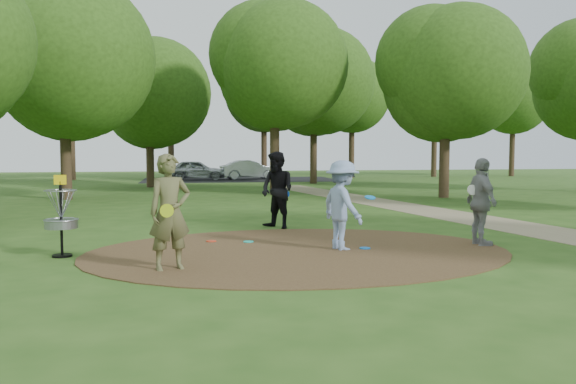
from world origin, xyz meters
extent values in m
plane|color=#2D5119|center=(0.00, 0.00, 0.00)|extent=(100.00, 100.00, 0.00)
cylinder|color=#47301C|center=(0.00, 0.00, 0.01)|extent=(8.40, 8.40, 0.02)
cube|color=#8C7A5B|center=(6.50, 2.00, 0.01)|extent=(7.55, 39.89, 0.01)
cube|color=black|center=(2.00, 30.00, 0.00)|extent=(14.00, 8.00, 0.01)
imported|color=brown|center=(-2.47, -1.33, 0.97)|extent=(0.82, 0.67, 1.94)
cylinder|color=#B7CF17|center=(-2.51, -1.58, 1.02)|extent=(0.22, 0.07, 0.22)
imported|color=#849BC6|center=(0.88, 0.03, 0.90)|extent=(1.00, 1.31, 1.80)
cylinder|color=#0D87E9|center=(1.47, 0.04, 1.05)|extent=(0.25, 0.24, 0.08)
imported|color=black|center=(0.15, 3.46, 0.99)|extent=(1.18, 1.22, 1.99)
cylinder|color=blue|center=(0.37, 3.52, 0.88)|extent=(0.22, 0.07, 0.22)
imported|color=gray|center=(3.89, -0.03, 0.92)|extent=(0.48, 1.09, 1.85)
cylinder|color=white|center=(3.68, -0.03, 1.18)|extent=(0.22, 0.06, 0.22)
cylinder|color=#1AD3BB|center=(-0.87, 1.25, 0.03)|extent=(0.22, 0.22, 0.02)
cylinder|color=blue|center=(1.35, -0.02, 0.03)|extent=(0.22, 0.22, 0.02)
cylinder|color=red|center=(-1.65, 1.48, 0.03)|extent=(0.22, 0.22, 0.02)
imported|color=#AAAEB2|center=(-1.22, 30.12, 0.72)|extent=(4.26, 1.82, 1.44)
imported|color=#B6B9BF|center=(2.68, 30.46, 0.70)|extent=(4.42, 1.98, 1.41)
cylinder|color=black|center=(-4.50, 0.30, 0.68)|extent=(0.05, 0.05, 1.35)
cylinder|color=black|center=(-4.50, 0.30, 0.02)|extent=(0.36, 0.36, 0.04)
cylinder|color=gray|center=(-4.50, 0.30, 0.62)|extent=(0.60, 0.60, 0.16)
torus|color=gray|center=(-4.50, 0.30, 0.70)|extent=(0.63, 0.63, 0.03)
torus|color=gray|center=(-4.50, 0.30, 1.25)|extent=(0.58, 0.58, 0.02)
cube|color=yellow|center=(-4.50, 0.30, 1.45)|extent=(0.22, 0.02, 0.18)
cylinder|color=#332316|center=(-7.00, 14.00, 1.90)|extent=(0.44, 0.44, 3.80)
sphere|color=#284712|center=(-7.00, 14.00, 5.64)|extent=(6.69, 6.69, 6.69)
cylinder|color=#332316|center=(2.00, 15.00, 2.09)|extent=(0.44, 0.44, 4.18)
sphere|color=#284712|center=(2.00, 15.00, 5.79)|extent=(5.84, 5.84, 5.84)
cylinder|color=#332316|center=(9.00, 12.00, 1.80)|extent=(0.44, 0.44, 3.61)
sphere|color=#284712|center=(9.00, 12.00, 5.19)|extent=(5.75, 5.75, 5.75)
cylinder|color=#332316|center=(-4.00, 22.00, 1.71)|extent=(0.44, 0.44, 3.42)
sphere|color=#284712|center=(-4.00, 22.00, 5.10)|extent=(6.12, 6.12, 6.12)
cylinder|color=#332316|center=(6.00, 24.00, 2.19)|extent=(0.44, 0.44, 4.37)
sphere|color=#284712|center=(6.00, 24.00, 6.22)|extent=(6.72, 6.72, 6.72)
camera|label=1|loc=(-2.28, -10.75, 1.95)|focal=35.00mm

